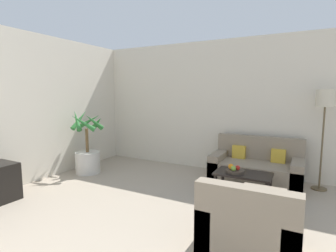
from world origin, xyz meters
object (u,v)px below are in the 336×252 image
object	(u,v)px
floor_lamp	(325,106)
orange_fruit	(231,166)
coffee_table	(243,177)
armchair	(251,229)
apple_green	(234,168)
ottoman	(262,207)
potted_palm	(88,153)
fruit_bowl	(235,171)
sofa_loveseat	(256,168)
apple_red	(238,168)

from	to	relation	value
floor_lamp	orange_fruit	xyz separation A→B (m)	(-1.24, -1.07, -0.92)
coffee_table	armchair	xyz separation A→B (m)	(0.38, -1.39, -0.08)
floor_lamp	apple_green	bearing A→B (deg)	-135.90
floor_lamp	ottoman	world-z (taller)	floor_lamp
potted_palm	fruit_bowl	xyz separation A→B (m)	(2.97, 0.09, 0.03)
armchair	sofa_loveseat	bearing A→B (deg)	98.41
sofa_loveseat	orange_fruit	size ratio (longest dim) A/B	18.18
potted_palm	floor_lamp	size ratio (longest dim) A/B	0.77
fruit_bowl	armchair	bearing A→B (deg)	-69.78
apple_green	armchair	distance (m)	1.38
potted_palm	coffee_table	bearing A→B (deg)	2.35
coffee_table	fruit_bowl	size ratio (longest dim) A/B	3.00
fruit_bowl	apple_red	size ratio (longest dim) A/B	3.81
potted_palm	apple_green	distance (m)	2.97
potted_palm	apple_red	world-z (taller)	potted_palm
orange_fruit	coffee_table	bearing A→B (deg)	13.90
coffee_table	potted_palm	bearing A→B (deg)	-177.65
potted_palm	armchair	world-z (taller)	potted_palm
coffee_table	armchair	bearing A→B (deg)	-74.72
potted_palm	armchair	xyz separation A→B (m)	(3.47, -1.26, -0.14)
apple_red	ottoman	xyz separation A→B (m)	(0.45, -0.58, -0.30)
fruit_bowl	apple_red	bearing A→B (deg)	-6.53
coffee_table	fruit_bowl	xyz separation A→B (m)	(-0.12, -0.04, 0.09)
fruit_bowl	armchair	distance (m)	1.44
potted_palm	ottoman	world-z (taller)	potted_palm
fruit_bowl	ottoman	xyz separation A→B (m)	(0.49, -0.58, -0.24)
apple_red	ottoman	distance (m)	0.79
fruit_bowl	armchair	size ratio (longest dim) A/B	0.30
potted_palm	armchair	bearing A→B (deg)	-19.96
sofa_loveseat	apple_green	xyz separation A→B (m)	(-0.17, -0.98, 0.23)
sofa_loveseat	apple_red	bearing A→B (deg)	-97.76
potted_palm	ottoman	xyz separation A→B (m)	(3.46, -0.50, -0.21)
apple_red	ottoman	size ratio (longest dim) A/B	0.14
floor_lamp	fruit_bowl	bearing A→B (deg)	-137.73
potted_palm	sofa_loveseat	distance (m)	3.29
sofa_loveseat	floor_lamp	distance (m)	1.54
potted_palm	floor_lamp	distance (m)	4.42
coffee_table	ottoman	xyz separation A→B (m)	(0.37, -0.62, -0.15)
potted_palm	apple_green	bearing A→B (deg)	0.20
orange_fruit	ottoman	distance (m)	0.85
coffee_table	apple_red	distance (m)	0.17
potted_palm	orange_fruit	distance (m)	2.91
floor_lamp	coffee_table	world-z (taller)	floor_lamp
orange_fruit	armchair	xyz separation A→B (m)	(0.56, -1.34, -0.23)
armchair	ottoman	bearing A→B (deg)	90.60
apple_red	orange_fruit	distance (m)	0.10
floor_lamp	armchair	bearing A→B (deg)	-105.70
potted_palm	fruit_bowl	size ratio (longest dim) A/B	4.69
fruit_bowl	orange_fruit	distance (m)	0.09
floor_lamp	coffee_table	bearing A→B (deg)	-135.87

